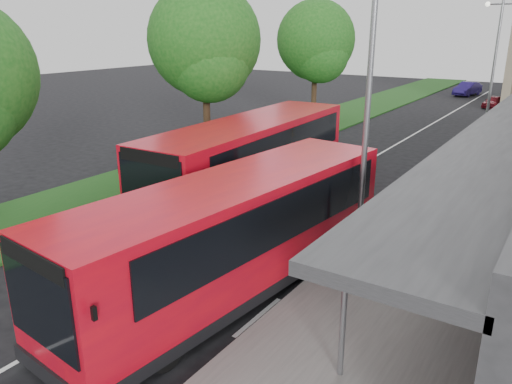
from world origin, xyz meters
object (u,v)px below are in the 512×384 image
at_px(bus_second, 251,160).
at_px(bollard, 479,149).
at_px(tree_mid, 205,48).
at_px(tree_far, 316,45).
at_px(car_near, 494,102).
at_px(lamp_post_near, 365,105).
at_px(lamp_post_far, 493,63).
at_px(car_far, 467,89).
at_px(bus_main, 236,234).
at_px(litter_bin, 475,191).

distance_m(bus_second, bollard, 13.41).
distance_m(tree_mid, tree_far, 12.00).
height_order(tree_mid, bollard, tree_mid).
relative_size(tree_far, bollard, 8.12).
relative_size(bus_second, car_near, 3.74).
distance_m(bollard, car_near, 20.43).
bearing_deg(lamp_post_near, lamp_post_far, 90.00).
relative_size(bus_second, car_far, 2.81).
bearing_deg(tree_far, bus_second, -71.40).
relative_size(bus_main, bollard, 10.44).
bearing_deg(litter_bin, tree_mid, -177.78).
bearing_deg(lamp_post_far, lamp_post_near, -90.00).
height_order(tree_far, litter_bin, tree_far).
height_order(lamp_post_near, litter_bin, lamp_post_near).
distance_m(bus_second, litter_bin, 8.94).
bearing_deg(car_far, tree_mid, -88.04).
height_order(bus_second, car_far, bus_second).
bearing_deg(bus_main, car_near, 95.21).
bearing_deg(car_near, bus_second, -87.78).
height_order(bollard, car_far, car_far).
distance_m(bollard, car_far, 28.41).
height_order(bus_second, bollard, bus_second).
distance_m(lamp_post_near, car_far, 43.03).
bearing_deg(lamp_post_near, bus_second, 151.93).
distance_m(lamp_post_far, car_far, 23.49).
xyz_separation_m(tree_mid, tree_far, (0.00, 12.00, -0.21)).
bearing_deg(bollard, car_near, 96.91).
bearing_deg(tree_mid, lamp_post_near, -32.36).
xyz_separation_m(lamp_post_near, litter_bin, (1.90, 7.56, -4.17)).
height_order(litter_bin, car_near, car_near).
height_order(tree_mid, car_near, tree_mid).
bearing_deg(car_far, tree_far, -92.57).
xyz_separation_m(tree_far, car_near, (9.40, 15.99, -4.99)).
bearing_deg(lamp_post_far, bus_main, -95.18).
relative_size(lamp_post_far, bus_second, 0.69).
distance_m(tree_far, car_far, 24.61).
bearing_deg(bus_second, lamp_post_far, 69.24).
height_order(bollard, car_near, bollard).
distance_m(tree_mid, bus_second, 7.83).
xyz_separation_m(tree_far, bus_second, (5.38, -15.99, -3.85)).
height_order(tree_mid, bus_second, tree_mid).
relative_size(bus_main, litter_bin, 13.69).
height_order(litter_bin, car_far, car_far).
xyz_separation_m(bollard, car_near, (-2.46, 20.28, -0.15)).
height_order(tree_far, car_near, tree_far).
bearing_deg(bus_main, litter_bin, 75.18).
xyz_separation_m(lamp_post_near, lamp_post_far, (0.00, 20.00, 0.00)).
height_order(bus_main, bollard, bus_main).
relative_size(tree_far, lamp_post_near, 1.07).
distance_m(tree_mid, car_near, 29.98).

